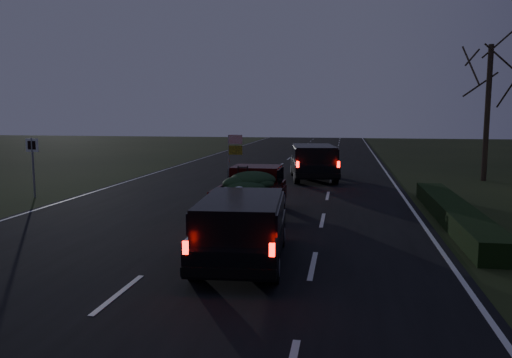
% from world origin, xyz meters
% --- Properties ---
extents(ground, '(120.00, 120.00, 0.00)m').
position_xyz_m(ground, '(0.00, 0.00, 0.00)').
color(ground, black).
rests_on(ground, ground).
extents(road_asphalt, '(14.00, 120.00, 0.02)m').
position_xyz_m(road_asphalt, '(0.00, 0.00, 0.01)').
color(road_asphalt, black).
rests_on(road_asphalt, ground).
extents(hedge_row, '(1.00, 10.00, 0.60)m').
position_xyz_m(hedge_row, '(7.80, 3.00, 0.30)').
color(hedge_row, black).
rests_on(hedge_row, ground).
extents(route_sign, '(0.55, 0.08, 2.50)m').
position_xyz_m(route_sign, '(-8.50, 5.00, 1.66)').
color(route_sign, gray).
rests_on(route_sign, ground).
extents(bare_tree_far, '(3.60, 3.60, 7.00)m').
position_xyz_m(bare_tree_far, '(11.50, 14.00, 5.23)').
color(bare_tree_far, black).
rests_on(bare_tree_far, ground).
extents(pickup_truck, '(1.87, 4.76, 2.48)m').
position_xyz_m(pickup_truck, '(1.18, 2.85, 0.93)').
color(pickup_truck, '#330707').
rests_on(pickup_truck, ground).
extents(lead_suv, '(2.93, 5.47, 1.50)m').
position_xyz_m(lead_suv, '(2.66, 12.63, 1.13)').
color(lead_suv, black).
rests_on(lead_suv, ground).
extents(rear_suv, '(2.31, 4.59, 1.28)m').
position_xyz_m(rear_suv, '(1.95, -2.59, 0.97)').
color(rear_suv, black).
rests_on(rear_suv, ground).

